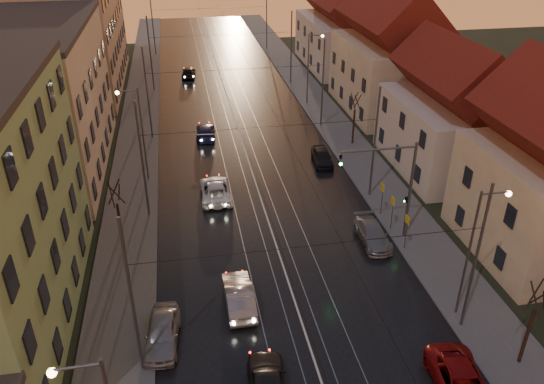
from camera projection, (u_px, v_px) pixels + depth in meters
road at (238, 128)px, 54.66m from camera, size 16.00×120.00×0.04m
sidewalk_left at (138, 135)px, 53.07m from camera, size 4.00×120.00×0.15m
sidewalk_right at (331, 122)px, 56.20m from camera, size 4.00×120.00×0.15m
tram_rail_0 at (216, 130)px, 54.30m from camera, size 0.06×120.00×0.03m
tram_rail_1 at (230, 129)px, 54.53m from camera, size 0.06×120.00×0.03m
tram_rail_2 at (245, 128)px, 54.77m from camera, size 0.06×120.00×0.03m
tram_rail_3 at (259, 127)px, 54.99m from camera, size 0.06×120.00×0.03m
apartment_left_2 at (34, 102)px, 43.86m from camera, size 10.00×20.00×12.00m
apartment_left_3 at (74, 29)px, 64.05m from camera, size 10.00×24.00×14.00m
house_right_2 at (453, 117)px, 44.76m from camera, size 9.18×12.24×9.20m
house_right_3 at (389, 57)px, 57.12m from camera, size 9.18×14.28×11.50m
house_right_4 at (340, 29)px, 72.98m from camera, size 9.18×16.32×10.00m
catenary_pole_l_1 at (132, 300)px, 24.45m from camera, size 0.16×0.16×9.00m
catenary_pole_r_1 at (476, 260)px, 27.15m from camera, size 0.16×0.16×9.00m
catenary_pole_l_2 at (142, 162)px, 37.37m from camera, size 0.16×0.16×9.00m
catenary_pole_r_2 at (374, 144)px, 40.07m from camera, size 0.16×0.16×9.00m
catenary_pole_l_3 at (147, 94)px, 50.29m from camera, size 0.16×0.16×9.00m
catenary_pole_r_3 at (323, 85)px, 52.98m from camera, size 0.16×0.16×9.00m
catenary_pole_l_4 at (150, 55)px, 63.21m from camera, size 0.16×0.16×9.00m
catenary_pole_r_4 at (291, 48)px, 65.90m from camera, size 0.16×0.16×9.00m
catenary_pole_l_5 at (153, 24)px, 78.71m from camera, size 0.16×0.16×9.00m
catenary_pole_r_5 at (267, 20)px, 81.40m from camera, size 0.16×0.16×9.00m
street_lamp_1 at (476, 242)px, 27.90m from camera, size 1.75×0.32×8.00m
street_lamp_2 at (138, 126)px, 42.27m from camera, size 1.75×0.32×8.00m
street_lamp_3 at (311, 62)px, 58.91m from camera, size 1.75×0.32×8.00m
traffic_light_mast at (397, 180)px, 34.75m from camera, size 5.30×0.32×7.20m
bare_tree_0 at (119, 217)px, 34.65m from camera, size 1.09×1.09×5.11m
bare_tree_1 at (530, 327)px, 25.79m from camera, size 1.09×1.09×5.11m
bare_tree_2 at (354, 120)px, 49.94m from camera, size 1.09×1.09×5.11m
driving_car_1 at (239, 295)px, 30.50m from camera, size 1.61×4.52×1.48m
driving_car_2 at (215, 190)px, 41.70m from camera, size 2.33×5.00×1.39m
driving_car_3 at (206, 131)px, 52.30m from camera, size 2.13×4.60×1.30m
driving_car_4 at (188, 72)px, 70.11m from camera, size 2.09×4.27×1.40m
parked_left_3 at (162, 332)px, 27.90m from camera, size 2.15×4.41×1.45m
parked_right_1 at (373, 234)px, 36.28m from camera, size 1.85×4.36×1.26m
parked_right_2 at (322, 157)px, 47.09m from camera, size 1.91×4.10×1.36m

